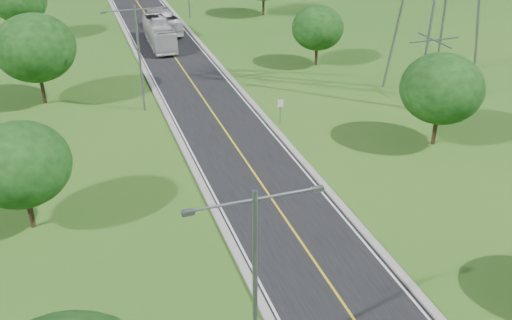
{
  "coord_description": "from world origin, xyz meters",
  "views": [
    {
      "loc": [
        -12.1,
        -6.08,
        21.61
      ],
      "look_at": [
        -0.95,
        26.73,
        3.0
      ],
      "focal_mm": 40.0,
      "sensor_mm": 36.0,
      "label": 1
    }
  ],
  "objects": [
    {
      "name": "ground",
      "position": [
        0.0,
        60.0,
        0.0
      ],
      "size": [
        260.0,
        260.0,
        0.0
      ],
      "primitive_type": "plane",
      "color": "#255618",
      "rests_on": "ground"
    },
    {
      "name": "road",
      "position": [
        0.0,
        66.0,
        0.03
      ],
      "size": [
        8.0,
        150.0,
        0.06
      ],
      "primitive_type": "cube",
      "color": "black",
      "rests_on": "ground"
    },
    {
      "name": "curb_left",
      "position": [
        -4.25,
        66.0,
        0.11
      ],
      "size": [
        0.5,
        150.0,
        0.22
      ],
      "primitive_type": "cube",
      "color": "gray",
      "rests_on": "ground"
    },
    {
      "name": "curb_right",
      "position": [
        4.25,
        66.0,
        0.11
      ],
      "size": [
        0.5,
        150.0,
        0.22
      ],
      "primitive_type": "cube",
      "color": "gray",
      "rests_on": "ground"
    },
    {
      "name": "speed_limit_sign",
      "position": [
        5.2,
        37.98,
        1.6
      ],
      "size": [
        0.55,
        0.09,
        2.4
      ],
      "color": "slate",
      "rests_on": "ground"
    },
    {
      "name": "streetlight_near_left",
      "position": [
        -6.0,
        12.0,
        5.94
      ],
      "size": [
        5.9,
        0.25,
        10.0
      ],
      "color": "slate",
      "rests_on": "ground"
    },
    {
      "name": "streetlight_mid_left",
      "position": [
        -6.0,
        45.0,
        5.94
      ],
      "size": [
        5.9,
        0.25,
        10.0
      ],
      "color": "slate",
      "rests_on": "ground"
    },
    {
      "name": "tree_lb",
      "position": [
        -16.0,
        28.0,
        4.64
      ],
      "size": [
        6.3,
        6.3,
        7.33
      ],
      "color": "black",
      "rests_on": "ground"
    },
    {
      "name": "tree_lc",
      "position": [
        -15.0,
        50.0,
        5.58
      ],
      "size": [
        7.56,
        7.56,
        8.79
      ],
      "color": "black",
      "rests_on": "ground"
    },
    {
      "name": "tree_ld",
      "position": [
        -17.0,
        74.0,
        4.95
      ],
      "size": [
        6.72,
        6.72,
        7.82
      ],
      "color": "black",
      "rests_on": "ground"
    },
    {
      "name": "tree_rb",
      "position": [
        16.0,
        30.0,
        4.95
      ],
      "size": [
        6.72,
        6.72,
        7.82
      ],
      "color": "black",
      "rests_on": "ground"
    },
    {
      "name": "tree_rc",
      "position": [
        15.0,
        52.0,
        4.33
      ],
      "size": [
        5.88,
        5.88,
        6.84
      ],
      "color": "black",
      "rests_on": "ground"
    },
    {
      "name": "bus_outbound",
      "position": [
        1.06,
        71.51,
        1.38
      ],
      "size": [
        3.31,
        9.68,
        2.64
      ],
      "primitive_type": "imported",
      "rotation": [
        0.0,
        0.0,
        3.26
      ],
      "color": "silver",
      "rests_on": "road"
    },
    {
      "name": "bus_inbound",
      "position": [
        -0.8,
        65.27,
        1.63
      ],
      "size": [
        2.87,
        11.34,
        3.15
      ],
      "primitive_type": "imported",
      "rotation": [
        0.0,
        0.0,
        -0.02
      ],
      "color": "silver",
      "rests_on": "road"
    }
  ]
}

